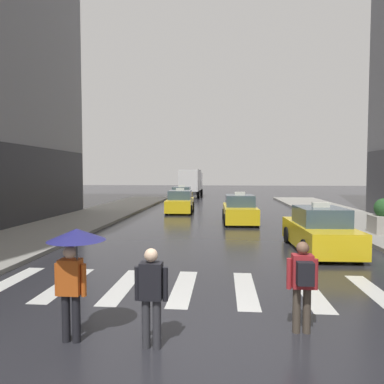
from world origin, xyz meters
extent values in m
plane|color=#26262B|center=(0.00, 0.00, 0.00)|extent=(160.00, 160.00, 0.00)
cube|color=silver|center=(-5.40, 3.00, 0.00)|extent=(0.50, 2.80, 0.01)
cube|color=silver|center=(-3.86, 3.00, 0.00)|extent=(0.50, 2.80, 0.01)
cube|color=silver|center=(-2.31, 3.00, 0.00)|extent=(0.50, 2.80, 0.01)
cube|color=silver|center=(-0.77, 3.00, 0.00)|extent=(0.50, 2.80, 0.01)
cube|color=silver|center=(0.77, 3.00, 0.00)|extent=(0.50, 2.80, 0.01)
cube|color=silver|center=(2.31, 3.00, 0.00)|extent=(0.50, 2.80, 0.01)
cube|color=silver|center=(3.86, 3.00, 0.00)|extent=(0.50, 2.80, 0.01)
cube|color=yellow|center=(3.79, 7.65, 0.56)|extent=(1.95, 4.56, 0.84)
cube|color=#384C5B|center=(3.80, 7.55, 1.30)|extent=(1.67, 2.15, 0.64)
cube|color=silver|center=(3.80, 7.55, 1.71)|extent=(0.61, 0.26, 0.18)
cylinder|color=black|center=(2.89, 8.97, 0.33)|extent=(0.24, 0.67, 0.66)
cylinder|color=black|center=(4.60, 9.03, 0.33)|extent=(0.24, 0.67, 0.66)
cylinder|color=black|center=(2.98, 6.28, 0.33)|extent=(0.24, 0.67, 0.66)
cylinder|color=black|center=(4.69, 6.33, 0.33)|extent=(0.24, 0.67, 0.66)
cube|color=#F2EAB2|center=(3.09, 9.90, 0.60)|extent=(0.20, 0.05, 0.14)
cube|color=#F2EAB2|center=(4.35, 9.94, 0.60)|extent=(0.20, 0.05, 0.14)
cube|color=yellow|center=(1.19, 14.88, 0.56)|extent=(1.92, 4.55, 0.84)
cube|color=#384C5B|center=(1.19, 14.78, 1.30)|extent=(1.66, 2.14, 0.64)
cube|color=silver|center=(1.19, 14.78, 1.71)|extent=(0.61, 0.26, 0.18)
cylinder|color=black|center=(0.30, 16.20, 0.33)|extent=(0.24, 0.67, 0.66)
cylinder|color=black|center=(2.01, 16.25, 0.33)|extent=(0.24, 0.67, 0.66)
cylinder|color=black|center=(0.37, 13.51, 0.33)|extent=(0.24, 0.67, 0.66)
cylinder|color=black|center=(2.08, 13.55, 0.33)|extent=(0.24, 0.67, 0.66)
cube|color=#F2EAB2|center=(0.50, 17.13, 0.60)|extent=(0.20, 0.05, 0.14)
cube|color=#F2EAB2|center=(1.76, 17.17, 0.60)|extent=(0.20, 0.05, 0.14)
cube|color=yellow|center=(-2.94, 19.91, 0.56)|extent=(1.95, 4.56, 0.84)
cube|color=#384C5B|center=(-2.94, 19.81, 1.30)|extent=(1.67, 2.15, 0.64)
cube|color=silver|center=(-2.94, 19.81, 1.71)|extent=(0.61, 0.26, 0.18)
cylinder|color=black|center=(-3.84, 21.23, 0.33)|extent=(0.24, 0.67, 0.66)
cylinder|color=black|center=(-2.13, 21.29, 0.33)|extent=(0.24, 0.67, 0.66)
cylinder|color=black|center=(-3.75, 18.53, 0.33)|extent=(0.24, 0.67, 0.66)
cylinder|color=black|center=(-2.04, 18.59, 0.33)|extent=(0.24, 0.67, 0.66)
cube|color=#F2EAB2|center=(-3.65, 22.16, 0.60)|extent=(0.20, 0.05, 0.14)
cube|color=#F2EAB2|center=(-2.39, 22.20, 0.60)|extent=(0.20, 0.05, 0.14)
cube|color=gold|center=(-3.69, 27.11, 0.56)|extent=(1.93, 4.55, 0.84)
cube|color=#384C5B|center=(-3.68, 27.01, 1.30)|extent=(1.66, 2.15, 0.64)
cube|color=silver|center=(-3.68, 27.01, 1.71)|extent=(0.61, 0.26, 0.18)
cylinder|color=black|center=(-4.58, 28.44, 0.33)|extent=(0.24, 0.67, 0.66)
cylinder|color=black|center=(-2.87, 28.49, 0.33)|extent=(0.24, 0.67, 0.66)
cylinder|color=black|center=(-4.50, 25.74, 0.33)|extent=(0.24, 0.67, 0.66)
cylinder|color=black|center=(-2.79, 25.79, 0.33)|extent=(0.24, 0.67, 0.66)
cube|color=#F2EAB2|center=(-4.38, 29.36, 0.60)|extent=(0.20, 0.05, 0.14)
cube|color=#F2EAB2|center=(-3.12, 29.40, 0.60)|extent=(0.20, 0.05, 0.14)
cube|color=#2D2D2D|center=(-3.62, 36.23, 0.65)|extent=(1.94, 6.64, 0.40)
cube|color=silver|center=(-3.55, 39.53, 1.90)|extent=(2.14, 1.84, 2.10)
cube|color=#384C5B|center=(-3.53, 40.45, 2.27)|extent=(1.89, 0.08, 0.95)
cube|color=silver|center=(-3.63, 35.33, 2.10)|extent=(2.30, 4.85, 2.50)
cylinder|color=black|center=(-4.55, 39.35, 0.45)|extent=(0.30, 0.91, 0.90)
cylinder|color=black|center=(-2.55, 39.31, 0.45)|extent=(0.30, 0.91, 0.90)
cylinder|color=black|center=(-4.65, 34.82, 0.45)|extent=(0.30, 0.91, 0.90)
cylinder|color=black|center=(-2.65, 34.77, 0.45)|extent=(0.30, 0.91, 0.90)
cylinder|color=black|center=(-2.44, 0.06, 0.41)|extent=(0.14, 0.14, 0.82)
cylinder|color=black|center=(-2.26, 0.06, 0.41)|extent=(0.14, 0.14, 0.82)
cube|color=#BF5119|center=(-2.35, 0.06, 1.12)|extent=(0.36, 0.24, 0.60)
sphere|color=beige|center=(-2.35, 0.06, 1.54)|extent=(0.22, 0.22, 0.22)
cylinder|color=#BF5119|center=(-2.58, 0.06, 1.07)|extent=(0.09, 0.09, 0.55)
cylinder|color=#BF5119|center=(-2.12, 0.06, 1.07)|extent=(0.09, 0.09, 0.55)
cylinder|color=#4C4C4C|center=(-2.23, 0.06, 1.42)|extent=(0.02, 0.02, 1.00)
cone|color=navy|center=(-2.23, 0.06, 1.84)|extent=(0.96, 0.96, 0.20)
cylinder|color=#473D33|center=(1.53, 0.75, 0.41)|extent=(0.14, 0.14, 0.82)
cylinder|color=#473D33|center=(1.71, 0.75, 0.41)|extent=(0.14, 0.14, 0.82)
cube|color=maroon|center=(1.62, 0.75, 1.12)|extent=(0.36, 0.24, 0.60)
sphere|color=brown|center=(1.62, 0.75, 1.54)|extent=(0.22, 0.22, 0.22)
cylinder|color=maroon|center=(1.39, 0.75, 1.07)|extent=(0.09, 0.09, 0.55)
cylinder|color=maroon|center=(1.85, 0.75, 1.07)|extent=(0.09, 0.09, 0.55)
cube|color=black|center=(1.62, 0.53, 1.14)|extent=(0.28, 0.18, 0.40)
cylinder|color=#333338|center=(-1.04, -0.04, 0.41)|extent=(0.14, 0.14, 0.82)
cylinder|color=#333338|center=(-0.86, -0.04, 0.41)|extent=(0.14, 0.14, 0.82)
cube|color=black|center=(-0.95, -0.04, 1.12)|extent=(0.36, 0.24, 0.60)
sphere|color=beige|center=(-0.95, -0.04, 1.54)|extent=(0.22, 0.22, 0.22)
cylinder|color=black|center=(-1.18, -0.04, 1.07)|extent=(0.09, 0.09, 0.55)
cylinder|color=black|center=(-0.72, -0.04, 1.07)|extent=(0.09, 0.09, 0.55)
cube|color=#A8A399|center=(7.52, 10.83, 0.55)|extent=(1.10, 1.10, 0.80)
camera|label=1|loc=(0.20, -5.47, 2.85)|focal=32.31mm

